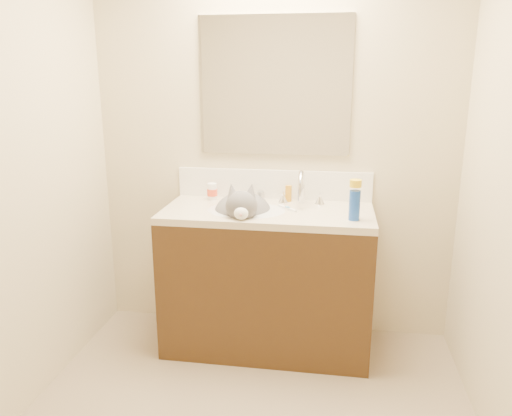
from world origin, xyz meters
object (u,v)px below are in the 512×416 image
(faucet, at_px, (301,191))
(silver_jar, at_px, (261,196))
(pill_bottle, at_px, (212,191))
(spray_can, at_px, (354,205))
(basin, at_px, (246,222))
(cat, at_px, (243,212))
(vanity_cabinet, at_px, (267,282))
(amber_bottle, at_px, (288,193))

(faucet, height_order, silver_jar, faucet)
(faucet, bearing_deg, silver_jar, 164.70)
(pill_bottle, distance_m, spray_can, 0.91)
(basin, height_order, spray_can, spray_can)
(cat, bearing_deg, vanity_cabinet, 2.09)
(basin, distance_m, spray_can, 0.63)
(basin, bearing_deg, pill_bottle, 140.18)
(basin, relative_size, silver_jar, 8.15)
(vanity_cabinet, xyz_separation_m, silver_jar, (-0.07, 0.21, 0.48))
(basin, xyz_separation_m, silver_jar, (0.05, 0.24, 0.10))
(vanity_cabinet, height_order, amber_bottle, amber_bottle)
(silver_jar, bearing_deg, cat, -106.56)
(faucet, distance_m, cat, 0.37)
(basin, height_order, cat, cat)
(basin, distance_m, amber_bottle, 0.34)
(basin, xyz_separation_m, spray_can, (0.60, -0.10, 0.15))
(amber_bottle, bearing_deg, basin, -132.65)
(amber_bottle, bearing_deg, cat, -135.60)
(silver_jar, bearing_deg, pill_bottle, -174.60)
(vanity_cabinet, relative_size, silver_jar, 21.73)
(basin, relative_size, cat, 0.92)
(cat, height_order, amber_bottle, cat)
(vanity_cabinet, relative_size, amber_bottle, 12.17)
(vanity_cabinet, distance_m, spray_can, 0.73)
(basin, bearing_deg, vanity_cabinet, 14.04)
(vanity_cabinet, relative_size, cat, 2.47)
(silver_jar, relative_size, spray_can, 0.34)
(cat, bearing_deg, amber_bottle, 35.83)
(cat, relative_size, pill_bottle, 4.77)
(basin, bearing_deg, silver_jar, 78.26)
(faucet, bearing_deg, vanity_cabinet, -142.71)
(faucet, xyz_separation_m, cat, (-0.32, -0.16, -0.10))
(pill_bottle, bearing_deg, faucet, -4.22)
(faucet, height_order, cat, faucet)
(vanity_cabinet, relative_size, pill_bottle, 11.77)
(cat, xyz_separation_m, amber_bottle, (0.24, 0.23, 0.07))
(faucet, bearing_deg, amber_bottle, 139.18)
(vanity_cabinet, distance_m, basin, 0.40)
(silver_jar, xyz_separation_m, spray_can, (0.55, -0.34, 0.05))
(cat, distance_m, amber_bottle, 0.34)
(amber_bottle, bearing_deg, silver_jar, -179.45)
(amber_bottle, bearing_deg, faucet, -40.82)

